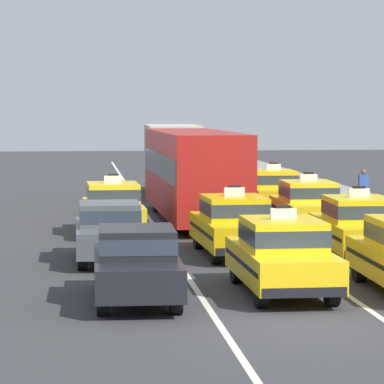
{
  "coord_description": "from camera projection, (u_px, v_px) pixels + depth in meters",
  "views": [
    {
      "loc": [
        -4.25,
        -19.1,
        4.08
      ],
      "look_at": [
        -0.47,
        15.36,
        1.3
      ],
      "focal_mm": 99.1,
      "sensor_mm": 36.0,
      "label": 1
    }
  ],
  "objects": [
    {
      "name": "ground_plane",
      "position": [
        307.0,
        327.0,
        19.71
      ],
      "size": [
        160.0,
        160.0,
        0.0
      ],
      "primitive_type": "plane",
      "color": "#353538"
    },
    {
      "name": "lane_stripe_left_center",
      "position": [
        148.0,
        217.0,
        39.35
      ],
      "size": [
        0.14,
        80.0,
        0.01
      ],
      "primitive_type": "cube",
      "color": "silver",
      "rests_on": "ground"
    },
    {
      "name": "bus_center_third",
      "position": [
        193.0,
        170.0,
        38.01
      ],
      "size": [
        2.75,
        11.25,
        3.22
      ],
      "color": "black",
      "rests_on": "ground"
    },
    {
      "name": "lane_stripe_center_right",
      "position": [
        233.0,
        216.0,
        39.7
      ],
      "size": [
        0.14,
        80.0,
        0.01
      ],
      "primitive_type": "cube",
      "color": "silver",
      "rests_on": "ground"
    },
    {
      "name": "pedestrian_near_crosswalk",
      "position": [
        363.0,
        191.0,
        39.73
      ],
      "size": [
        0.47,
        0.24,
        1.61
      ],
      "color": "#473828",
      "rests_on": "sidewalk_curb"
    },
    {
      "name": "box_truck_center_fourth",
      "position": [
        171.0,
        157.0,
        48.87
      ],
      "size": [
        2.37,
        6.99,
        3.27
      ],
      "color": "black",
      "rests_on": "ground"
    },
    {
      "name": "taxi_center_nearest",
      "position": [
        282.0,
        254.0,
        23.07
      ],
      "size": [
        1.87,
        4.58,
        1.96
      ],
      "color": "black",
      "rests_on": "ground"
    },
    {
      "name": "taxi_center_second",
      "position": [
        234.0,
        224.0,
        29.03
      ],
      "size": [
        1.95,
        4.61,
        1.96
      ],
      "color": "black",
      "rests_on": "ground"
    },
    {
      "name": "sedan_left_second",
      "position": [
        109.0,
        230.0,
        27.94
      ],
      "size": [
        1.78,
        4.31,
        1.58
      ],
      "color": "black",
      "rests_on": "ground"
    },
    {
      "name": "taxi_right_fourth",
      "position": [
        273.0,
        190.0,
        40.91
      ],
      "size": [
        1.9,
        4.59,
        1.96
      ],
      "color": "black",
      "rests_on": "ground"
    },
    {
      "name": "taxi_right_third",
      "position": [
        308.0,
        205.0,
        34.78
      ],
      "size": [
        1.89,
        4.59,
        1.96
      ],
      "color": "black",
      "rests_on": "ground"
    },
    {
      "name": "taxi_left_third",
      "position": [
        113.0,
        207.0,
        33.98
      ],
      "size": [
        1.93,
        4.6,
        1.96
      ],
      "color": "black",
      "rests_on": "ground"
    },
    {
      "name": "sedan_left_nearest",
      "position": [
        137.0,
        262.0,
        22.14
      ],
      "size": [
        1.83,
        4.33,
        1.58
      ],
      "color": "black",
      "rests_on": "ground"
    },
    {
      "name": "taxi_right_second",
      "position": [
        358.0,
        226.0,
        28.66
      ],
      "size": [
        1.92,
        4.6,
        1.96
      ],
      "color": "black",
      "rests_on": "ground"
    }
  ]
}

